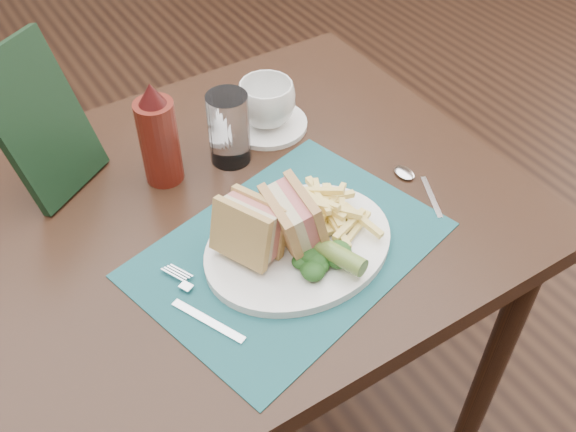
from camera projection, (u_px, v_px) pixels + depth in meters
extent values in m
plane|color=black|center=(169.00, 288.00, 1.88)|extent=(7.00, 7.00, 0.00)
cube|color=#1A4E53|center=(289.00, 249.00, 0.97)|extent=(0.51, 0.42, 0.00)
cylinder|color=#57772D|center=(328.00, 250.00, 0.92)|extent=(0.07, 0.12, 0.03)
cylinder|color=white|center=(267.00, 124.00, 1.20)|extent=(0.19, 0.19, 0.01)
imported|color=white|center=(266.00, 103.00, 1.16)|extent=(0.15, 0.15, 0.08)
cylinder|color=white|center=(229.00, 129.00, 1.09)|extent=(0.09, 0.09, 0.13)
cube|color=black|center=(40.00, 122.00, 1.00)|extent=(0.18, 0.16, 0.25)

